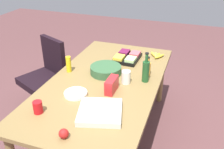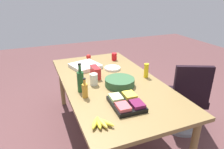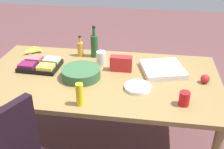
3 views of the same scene
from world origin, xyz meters
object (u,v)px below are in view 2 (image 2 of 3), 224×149
Objects in this scene: conference_table at (111,86)px; wine_bottle at (80,81)px; salad_bowl at (120,82)px; dressing_bottle at (85,90)px; banana_bunch at (100,123)px; fruit_platter at (126,103)px; red_solo_cup at (114,57)px; apple_red at (89,57)px; office_chair at (184,103)px; paper_plate_stack at (112,68)px; pizza_box at (85,66)px; mayo_jar at (94,79)px; mustard_bottle at (146,71)px; chip_bag_red at (95,72)px.

conference_table is 6.57× the size of wine_bottle.
dressing_bottle reaches higher than salad_bowl.
salad_bowl is 1.70× the size of banana_bunch.
red_solo_cup is at bearing 162.19° from fruit_platter.
apple_red is (-1.06, -0.07, -0.01)m from salad_bowl.
apple_red is at bearing -178.69° from conference_table.
conference_table is 0.88m from banana_bunch.
office_chair is 4.53× the size of dressing_bottle.
paper_plate_stack is 0.40m from red_solo_cup.
pizza_box is (-0.55, -0.17, 0.09)m from conference_table.
mayo_jar is (0.93, -0.20, 0.03)m from apple_red.
fruit_platter reaches higher than banana_bunch.
red_solo_cup is (-0.83, 0.74, -0.07)m from wine_bottle.
mustard_bottle reaches higher than red_solo_cup.
salad_bowl is (0.16, 0.05, 0.11)m from conference_table.
wine_bottle is at bearing -96.32° from office_chair.
red_solo_cup is 0.53m from pizza_box.
chip_bag_red is at bearing 139.06° from wine_bottle.
apple_red is at bearing 162.37° from dressing_bottle.
office_chair is 4.86× the size of chip_bag_red.
mayo_jar is (0.03, -0.22, 0.14)m from conference_table.
pizza_box is 1.68× the size of dressing_bottle.
mayo_jar reaches higher than salad_bowl.
chip_bag_red is (-0.20, 0.08, 0.00)m from mayo_jar.
apple_red is 0.35× the size of dressing_bottle.
salad_bowl reaches higher than banana_bunch.
wine_bottle is at bearing -93.50° from salad_bowl.
conference_table is at bearing 1.31° from apple_red.
office_chair reaches higher than pizza_box.
apple_red is at bearing 159.74° from wine_bottle.
red_solo_cup is at bearing 142.53° from mayo_jar.
salad_bowl is 0.77m from banana_bunch.
fruit_platter is 1.68× the size of paper_plate_stack.
mustard_bottle is (0.06, 0.45, 0.16)m from conference_table.
dressing_bottle is (0.98, -0.73, 0.03)m from red_solo_cup.
mayo_jar is (-0.10, 0.18, -0.06)m from wine_bottle.
red_solo_cup is 1.45× the size of apple_red.
mustard_bottle reaches higher than mayo_jar.
fruit_platter is (0.58, -0.08, 0.10)m from conference_table.
office_chair is at bearing 37.36° from pizza_box.
conference_table is 0.91m from apple_red.
mayo_jar reaches higher than fruit_platter.
paper_plate_stack is at bearing 155.18° from conference_table.
dressing_bottle is (0.14, 0.01, -0.04)m from wine_bottle.
apple_red reaches higher than conference_table.
apple_red is (-0.90, -0.02, 0.11)m from conference_table.
pizza_box is (0.35, -0.15, -0.01)m from apple_red.
salad_bowl is at bearing 15.91° from conference_table.
pizza_box is (-1.14, -0.09, -0.01)m from fruit_platter.
red_solo_cup is at bearing -171.61° from mustard_bottle.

